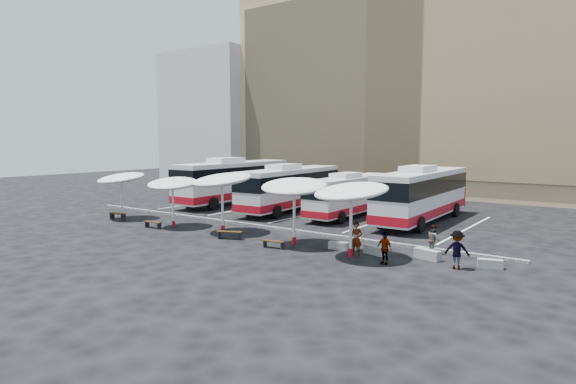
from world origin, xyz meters
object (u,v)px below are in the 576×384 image
Objects in this scene: bus_2 at (351,194)px; passenger_0 at (356,239)px; sunshade_3 at (294,187)px; passenger_1 at (434,239)px; passenger_3 at (457,250)px; bus_3 at (423,193)px; wood_bench_2 at (229,233)px; bus_0 at (234,180)px; bus_1 at (291,187)px; passenger_2 at (384,248)px; sunshade_0 at (121,178)px; wood_bench_3 at (274,242)px; sunshade_4 at (351,192)px; sunshade_2 at (222,180)px; conc_bench_3 at (490,264)px; conc_bench_1 at (374,250)px; conc_bench_0 at (339,246)px; wood_bench_1 at (153,223)px; wood_bench_0 at (118,215)px; sunshade_1 at (173,184)px; conc_bench_2 at (427,254)px.

passenger_0 is (6.39, -11.24, -0.87)m from bus_2.
passenger_1 is (7.16, 2.37, -2.52)m from sunshade_3.
passenger_1 is 2.90m from passenger_3.
bus_3 is 8.47× the size of passenger_1.
wood_bench_2 is at bearing 175.78° from passenger_0.
bus_0 is 6.99m from bus_1.
wood_bench_2 is at bearing -165.19° from sunshade_3.
passenger_0 is 1.11× the size of passenger_2.
bus_1 is at bearing 53.77° from sunshade_0.
passenger_2 is at bearing 3.25° from wood_bench_3.
bus_0 is at bearing 178.12° from bus_2.
bus_1 is at bearing 136.24° from sunshade_4.
sunshade_2 is 4.29× the size of conc_bench_3.
wood_bench_3 is (3.59, -0.36, -0.05)m from wood_bench_2.
sunshade_3 is 5.64m from conc_bench_1.
bus_2 is at bearing 115.23° from conc_bench_0.
passenger_3 is (5.90, -11.55, -1.20)m from bus_3.
sunshade_4 is 3.23m from passenger_2.
bus_2 reaches higher than wood_bench_1.
wood_bench_3 is at bearing -175.52° from passenger_0.
bus_3 reaches higher than sunshade_2.
sunshade_0 is at bearing -10.48° from passenger_3.
passenger_3 is at bearing -4.65° from conc_bench_1.
bus_0 is at bearing 147.30° from sunshade_4.
wood_bench_1 is (4.93, -0.69, -0.04)m from wood_bench_0.
conc_bench_3 is (15.95, 0.88, -3.14)m from sunshade_2.
bus_3 is 3.26× the size of sunshade_0.
passenger_1 reaches higher than wood_bench_1.
wood_bench_1 is (-10.56, -1.37, -2.94)m from sunshade_3.
sunshade_2 reaches higher than bus_1.
bus_2 is 12.82m from passenger_1.
sunshade_1 is at bearing -176.18° from conc_bench_3.
sunshade_1 is 0.92× the size of sunshade_2.
conc_bench_3 is (2.90, 0.09, -0.04)m from conc_bench_2.
passenger_0 is (1.00, -11.96, -1.22)m from bus_3.
bus_1 is 17.05m from passenger_1.
bus_1 is at bearing 108.15° from wood_bench_2.
sunshade_3 is 3.02× the size of wood_bench_2.
passenger_0 is at bearing 14.09° from wood_bench_3.
passenger_3 reaches higher than conc_bench_0.
conc_bench_3 is at bearing 6.97° from wood_bench_1.
wood_bench_2 is at bearing -36.70° from sunshade_2.
bus_2 is 14.60m from passenger_2.
sunshade_1 is 14.89m from conc_bench_1.
bus_1 is at bearing 78.71° from sunshade_1.
bus_3 is 2.72× the size of sunshade_3.
conc_bench_0 is 0.63× the size of passenger_0.
wood_bench_1 is at bearing -157.69° from passenger_2.
bus_3 is 2.98× the size of sunshade_1.
sunshade_4 reaches higher than passenger_2.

